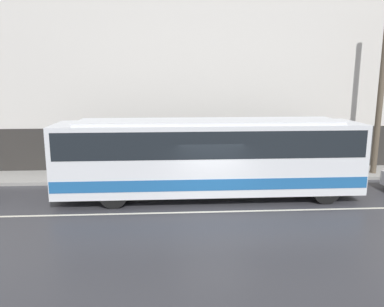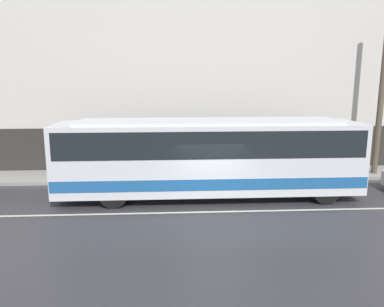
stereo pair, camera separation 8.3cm
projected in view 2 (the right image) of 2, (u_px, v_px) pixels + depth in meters
name	position (u px, v px, depth m)	size (l,w,h in m)	color
ground_plane	(212.00, 212.00, 14.09)	(60.00, 60.00, 0.00)	#333338
sidewalk	(201.00, 175.00, 19.18)	(60.00, 2.43, 0.16)	gray
building_facade	(199.00, 85.00, 19.61)	(60.00, 0.35, 9.50)	silver
lane_stripe	(212.00, 212.00, 14.09)	(54.00, 0.14, 0.01)	beige
transit_bus	(209.00, 154.00, 15.48)	(12.43, 2.56, 3.28)	silver
utility_pole_near	(382.00, 93.00, 18.43)	(0.29, 0.29, 8.11)	brown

